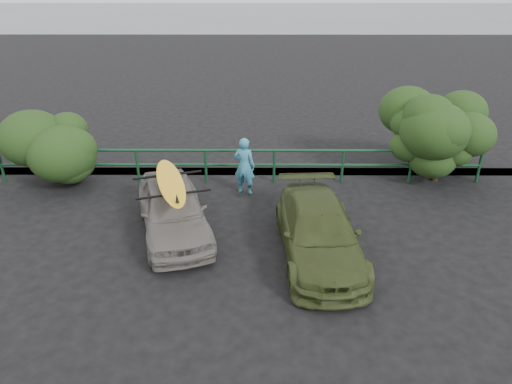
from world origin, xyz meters
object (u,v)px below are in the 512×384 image
guardrail (240,166)px  surfboard (170,182)px  sedan (173,209)px  man (244,166)px  olive_vehicle (319,232)px

guardrail → surfboard: surfboard is taller
sedan → man: 2.73m
sedan → man: size_ratio=2.25×
man → surfboard: size_ratio=0.59×
olive_vehicle → surfboard: surfboard is taller
guardrail → surfboard: size_ratio=5.06×
guardrail → sedan: sedan is taller
sedan → olive_vehicle: bearing=-32.8°
sedan → man: man is taller
sedan → olive_vehicle: (3.31, -0.93, -0.05)m
man → surfboard: 2.78m
surfboard → man: bearing=36.5°
olive_vehicle → man: bearing=115.2°
guardrail → man: size_ratio=8.59×
sedan → surfboard: (0.00, 0.00, 0.72)m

